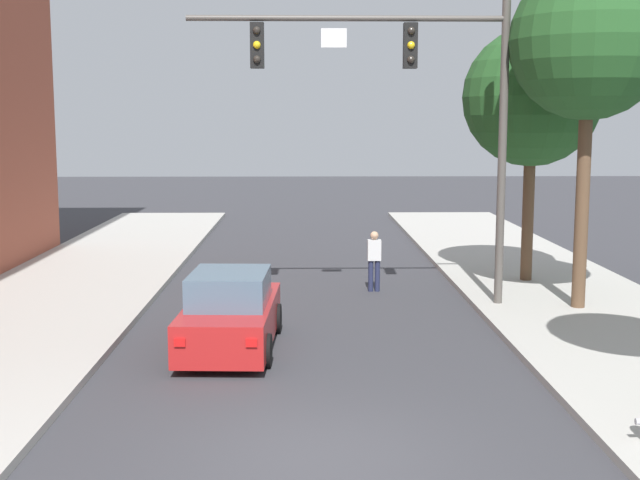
{
  "coord_description": "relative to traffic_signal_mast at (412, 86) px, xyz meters",
  "views": [
    {
      "loc": [
        -0.17,
        -11.02,
        4.55
      ],
      "look_at": [
        0.19,
        7.11,
        2.0
      ],
      "focal_mm": 47.22,
      "sensor_mm": 36.0,
      "label": 1
    }
  ],
  "objects": [
    {
      "name": "pedestrian_crossing_road",
      "position": [
        -0.67,
        2.22,
        -4.48
      ],
      "size": [
        0.36,
        0.22,
        1.64
      ],
      "color": "#232847",
      "rests_on": "ground"
    },
    {
      "name": "car_lead_red",
      "position": [
        -4.05,
        -3.57,
        -4.67
      ],
      "size": [
        1.97,
        4.3,
        1.6
      ],
      "color": "#B21E1E",
      "rests_on": "ground"
    },
    {
      "name": "street_tree_second",
      "position": [
        4.01,
        -0.49,
        0.98
      ],
      "size": [
        3.66,
        3.66,
        8.09
      ],
      "color": "brown",
      "rests_on": "sidewalk_right"
    },
    {
      "name": "ground_plane",
      "position": [
        -2.41,
        -9.1,
        -5.39
      ],
      "size": [
        120.0,
        120.0,
        0.0
      ],
      "primitive_type": "plane",
      "color": "#38383D"
    },
    {
      "name": "street_tree_third",
      "position": [
        3.68,
        3.04,
        -0.19
      ],
      "size": [
        3.79,
        3.79,
        6.97
      ],
      "color": "brown",
      "rests_on": "sidewalk_right"
    },
    {
      "name": "traffic_signal_mast",
      "position": [
        0.0,
        0.0,
        0.0
      ],
      "size": [
        7.59,
        0.38,
        7.5
      ],
      "color": "#514C47",
      "rests_on": "sidewalk_right"
    }
  ]
}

